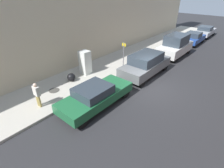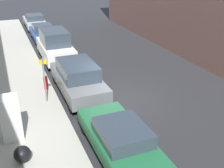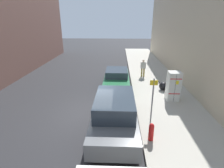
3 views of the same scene
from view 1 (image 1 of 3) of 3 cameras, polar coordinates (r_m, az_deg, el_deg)
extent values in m
plane|color=#28282B|center=(12.78, 12.62, -0.82)|extent=(80.00, 80.00, 0.00)
cube|color=#B2ADA0|center=(15.09, -2.61, 5.10)|extent=(3.95, 44.00, 0.15)
cube|color=beige|center=(16.10, -11.81, 23.36)|extent=(2.21, 39.60, 9.47)
cube|color=silver|center=(13.87, -8.77, 6.98)|extent=(0.76, 0.70, 1.83)
cube|color=black|center=(14.09, -7.68, 7.42)|extent=(0.01, 0.01, 1.74)
cube|color=yellow|center=(14.02, -8.04, 8.88)|extent=(0.16, 0.01, 0.22)
cube|color=red|center=(13.88, -7.84, 9.66)|extent=(0.68, 0.01, 0.05)
cube|color=red|center=(14.23, -7.58, 6.06)|extent=(0.68, 0.01, 0.05)
cylinder|color=#47443F|center=(12.33, -18.37, -1.99)|extent=(0.70, 0.70, 0.02)
cylinder|color=slate|center=(14.43, 3.76, 9.11)|extent=(0.07, 0.07, 2.27)
cube|color=yellow|center=(14.15, 3.94, 12.68)|extent=(0.36, 0.02, 0.24)
cylinder|color=red|center=(15.70, 7.55, 7.51)|extent=(0.22, 0.22, 0.67)
sphere|color=red|center=(15.58, 7.64, 8.72)|extent=(0.20, 0.20, 0.20)
sphere|color=black|center=(13.11, -13.14, 2.19)|extent=(0.60, 0.60, 0.60)
cylinder|color=#A8934C|center=(10.98, -23.07, -4.85)|extent=(0.14, 0.14, 0.75)
cylinder|color=#A8934C|center=(10.83, -22.57, -5.25)|extent=(0.14, 0.14, 0.75)
cube|color=beige|center=(10.57, -23.50, -2.10)|extent=(0.44, 0.22, 0.56)
sphere|color=beige|center=(10.39, -23.91, -0.30)|extent=(0.20, 0.20, 0.20)
cube|color=#1E6038|center=(10.33, -5.12, -4.09)|extent=(1.85, 4.74, 0.55)
cube|color=#2D3842|center=(9.91, -6.22, -2.12)|extent=(1.63, 1.99, 0.50)
cylinder|color=black|center=(12.04, -1.69, -0.24)|extent=(0.22, 0.65, 0.65)
cylinder|color=black|center=(11.19, 4.37, -2.86)|extent=(0.22, 0.65, 0.65)
cylinder|color=black|center=(10.12, -15.56, -7.91)|extent=(0.22, 0.65, 0.65)
cylinder|color=black|center=(9.09, -9.60, -12.07)|extent=(0.22, 0.65, 0.65)
cube|color=slate|center=(14.18, 10.85, 5.68)|extent=(1.97, 4.89, 0.70)
cube|color=#2D3842|center=(13.92, 11.11, 8.32)|extent=(1.73, 2.69, 0.70)
cylinder|color=black|center=(16.20, 11.51, 7.32)|extent=(0.22, 0.69, 0.69)
cylinder|color=black|center=(15.52, 16.96, 5.61)|extent=(0.22, 0.69, 0.69)
cylinder|color=black|center=(13.34, 3.46, 2.93)|extent=(0.22, 0.69, 0.69)
cylinder|color=black|center=(12.51, 9.69, 0.62)|extent=(0.22, 0.69, 0.69)
cube|color=silver|center=(19.08, 19.89, 10.88)|extent=(1.93, 4.66, 0.85)
cube|color=#2D3842|center=(18.84, 20.36, 13.46)|extent=(1.70, 2.56, 0.95)
cylinder|color=black|center=(21.05, 19.45, 11.37)|extent=(0.22, 0.68, 0.68)
cylinder|color=black|center=(20.54, 23.74, 10.13)|extent=(0.22, 0.68, 0.68)
cylinder|color=black|center=(17.99, 15.04, 9.11)|extent=(0.22, 0.68, 0.68)
cylinder|color=black|center=(17.39, 19.94, 7.64)|extent=(0.22, 0.68, 0.68)
cube|color=#23479E|center=(24.21, 25.01, 13.22)|extent=(1.76, 4.03, 0.55)
cube|color=#2D3842|center=(23.89, 25.14, 14.39)|extent=(1.55, 1.69, 0.55)
cylinder|color=black|center=(25.80, 24.30, 13.60)|extent=(0.22, 0.68, 0.68)
cylinder|color=black|center=(25.44, 27.50, 12.69)|extent=(0.22, 0.68, 0.68)
cylinder|color=black|center=(23.16, 21.99, 12.47)|extent=(0.22, 0.68, 0.68)
cylinder|color=black|center=(22.75, 25.52, 11.47)|extent=(0.22, 0.68, 0.68)
cube|color=silver|center=(28.83, 28.11, 14.82)|extent=(1.83, 4.53, 0.55)
cube|color=#2D3842|center=(28.51, 28.24, 15.76)|extent=(1.61, 1.90, 0.50)
cylinder|color=black|center=(30.64, 27.41, 15.14)|extent=(0.22, 0.71, 0.71)
cylinder|color=black|center=(30.32, 30.27, 14.33)|extent=(0.22, 0.71, 0.71)
cylinder|color=black|center=(27.49, 25.47, 14.24)|extent=(0.22, 0.71, 0.71)
cylinder|color=black|center=(27.13, 28.63, 13.34)|extent=(0.22, 0.71, 0.71)
camera|label=2|loc=(9.87, -64.25, 16.69)|focal=45.00mm
camera|label=3|loc=(19.65, 23.32, 23.51)|focal=28.00mm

